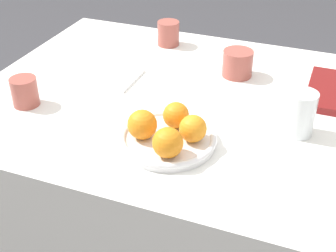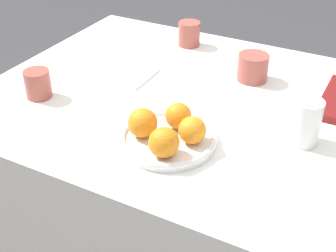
{
  "view_description": "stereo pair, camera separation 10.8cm",
  "coord_description": "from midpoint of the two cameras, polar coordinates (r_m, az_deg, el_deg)",
  "views": [
    {
      "loc": [
        0.24,
        -1.07,
        1.36
      ],
      "look_at": [
        -0.09,
        -0.23,
        0.78
      ],
      "focal_mm": 50.0,
      "sensor_mm": 36.0,
      "label": 1
    },
    {
      "loc": [
        0.34,
        -1.03,
        1.36
      ],
      "look_at": [
        -0.09,
        -0.23,
        0.78
      ],
      "focal_mm": 50.0,
      "sensor_mm": 36.0,
      "label": 2
    }
  ],
  "objects": [
    {
      "name": "orange_2",
      "position": [
        1.02,
        -3.06,
        -2.15
      ],
      "size": [
        0.07,
        0.07,
        0.07
      ],
      "color": "orange",
      "rests_on": "fruit_platter"
    },
    {
      "name": "cup_1",
      "position": [
        1.4,
        6.3,
        7.54
      ],
      "size": [
        0.09,
        0.09,
        0.08
      ],
      "color": "#9E4C42",
      "rests_on": "table"
    },
    {
      "name": "table",
      "position": [
        1.48,
        4.38,
        -9.8
      ],
      "size": [
        1.41,
        0.9,
        0.73
      ],
      "color": "white",
      "rests_on": "ground_plane"
    },
    {
      "name": "orange_0",
      "position": [
        1.08,
        -6.01,
        0.09
      ],
      "size": [
        0.07,
        0.07,
        0.07
      ],
      "color": "orange",
      "rests_on": "fruit_platter"
    },
    {
      "name": "cup_0",
      "position": [
        1.31,
        -19.35,
        3.9
      ],
      "size": [
        0.07,
        0.07,
        0.08
      ],
      "color": "#9E4C42",
      "rests_on": "table"
    },
    {
      "name": "orange_1",
      "position": [
        1.12,
        -1.77,
        1.24
      ],
      "size": [
        0.06,
        0.06,
        0.06
      ],
      "color": "orange",
      "rests_on": "fruit_platter"
    },
    {
      "name": "napkin",
      "position": [
        1.4,
        -8.34,
        5.76
      ],
      "size": [
        0.11,
        0.15,
        0.01
      ],
      "color": "white",
      "rests_on": "table"
    },
    {
      "name": "orange_3",
      "position": [
        1.07,
        0.18,
        -0.41
      ],
      "size": [
        0.06,
        0.06,
        0.06
      ],
      "color": "orange",
      "rests_on": "fruit_platter"
    },
    {
      "name": "fruit_platter",
      "position": [
        1.1,
        -2.81,
        -1.71
      ],
      "size": [
        0.23,
        0.23,
        0.03
      ],
      "color": "silver",
      "rests_on": "table"
    },
    {
      "name": "water_glass",
      "position": [
        1.14,
        13.26,
        1.41
      ],
      "size": [
        0.07,
        0.07,
        0.11
      ],
      "color": "silver",
      "rests_on": "table"
    },
    {
      "name": "cup_2",
      "position": [
        1.61,
        -1.91,
        11.18
      ],
      "size": [
        0.07,
        0.07,
        0.08
      ],
      "color": "#9E4C42",
      "rests_on": "table"
    }
  ]
}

